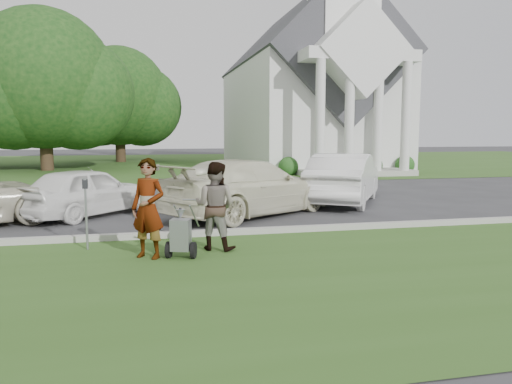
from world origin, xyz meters
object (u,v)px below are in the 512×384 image
object	(u,v)px
tree_left	(43,86)
person_left	(148,209)
parking_meter_near	(86,205)
church	(308,80)
tree_back	(119,101)
striping_cart	(181,236)
person_right	(215,207)
car_c	(249,187)
car_d	(344,178)
car_b	(87,191)

from	to	relation	value
tree_left	person_left	world-z (taller)	tree_left
parking_meter_near	church	bearing A→B (deg)	62.16
tree_back	parking_meter_near	size ratio (longest dim) A/B	6.66
tree_back	striping_cart	world-z (taller)	tree_back
tree_left	tree_back	size ratio (longest dim) A/B	1.11
person_left	parking_meter_near	size ratio (longest dim) A/B	1.29
church	person_right	distance (m)	26.32
person_left	parking_meter_near	distance (m)	1.52
tree_left	person_right	world-z (taller)	tree_left
church	car_c	bearing A→B (deg)	-112.68
car_d	tree_left	bearing A→B (deg)	-22.83
person_right	car_d	world-z (taller)	person_right
person_right	car_b	size ratio (longest dim) A/B	0.43
person_left	parking_meter_near	world-z (taller)	person_left
church	car_c	world-z (taller)	church
parking_meter_near	car_b	xyz separation A→B (m)	(-0.44, 4.26, -0.21)
striping_cart	person_left	world-z (taller)	person_left
tree_left	car_c	bearing A→B (deg)	-65.16
tree_left	striping_cart	xyz separation A→B (m)	(6.47, -23.29, -4.68)
car_b	car_d	world-z (taller)	car_d
car_d	church	bearing A→B (deg)	-73.10
car_b	striping_cart	bearing A→B (deg)	154.78
striping_cart	parking_meter_near	bearing A→B (deg)	166.74
tree_left	car_c	world-z (taller)	tree_left
tree_back	person_right	xyz separation A→B (m)	(3.18, -30.75, -3.85)
church	striping_cart	size ratio (longest dim) A/B	20.83
person_right	car_b	xyz separation A→B (m)	(-2.94, 4.80, -0.18)
striping_cart	car_c	xyz separation A→B (m)	(2.22, 4.51, 0.37)
church	parking_meter_near	bearing A→B (deg)	-117.84
striping_cart	car_d	world-z (taller)	car_d
tree_back	parking_meter_near	distance (m)	30.46
car_b	person_right	bearing A→B (deg)	163.65
tree_back	church	bearing A→B (deg)	-27.85
person_right	striping_cart	bearing A→B (deg)	66.01
parking_meter_near	car_b	bearing A→B (deg)	95.87
church	person_right	bearing A→B (deg)	-112.37
tree_back	parking_meter_near	xyz separation A→B (m)	(0.68, -30.22, -3.82)
car_c	church	bearing A→B (deg)	-57.06
car_b	parking_meter_near	bearing A→B (deg)	138.04
striping_cart	parking_meter_near	size ratio (longest dim) A/B	0.80
person_right	church	bearing A→B (deg)	-83.23
tree_left	car_d	world-z (taller)	tree_left
church	striping_cart	distance (m)	27.16
car_c	car_b	bearing A→B (deg)	45.12
church	person_left	size ratio (longest dim) A/B	12.94
tree_back	parking_meter_near	world-z (taller)	tree_back
tree_left	parking_meter_near	xyz separation A→B (m)	(4.68, -22.22, -4.20)
striping_cart	car_d	bearing A→B (deg)	64.70
parking_meter_near	car_c	distance (m)	5.28
tree_back	person_right	size ratio (longest dim) A/B	5.48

